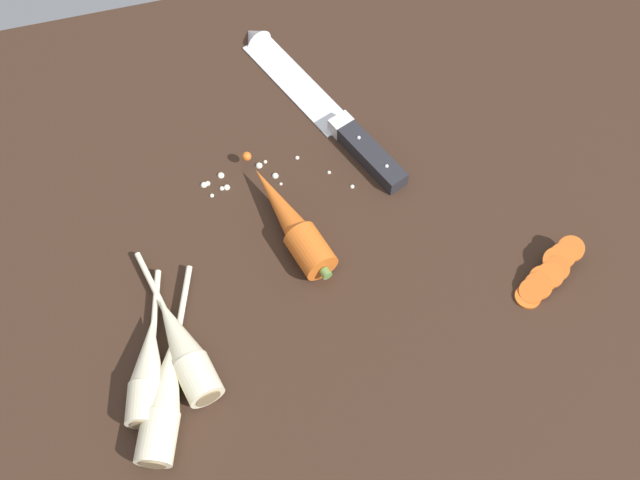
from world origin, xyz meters
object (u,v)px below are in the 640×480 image
parsnip_mid_left (165,393)px  whole_carrot (291,222)px  chefs_knife (315,100)px  parsnip_mid_right (183,347)px  carrot_slice_stack (549,273)px  parsnip_front (148,370)px

parsnip_mid_left → whole_carrot: bearing=43.1°
chefs_knife → whole_carrot: (-8.01, -18.68, 1.45)cm
parsnip_mid_right → carrot_slice_stack: 42.80cm
parsnip_front → parsnip_mid_right: (4.07, 1.62, -0.00)cm
chefs_knife → parsnip_mid_left: bearing=-126.3°
chefs_knife → whole_carrot: whole_carrot is taller
carrot_slice_stack → parsnip_front: bearing=179.4°
parsnip_front → chefs_knife: bearing=49.9°
parsnip_front → carrot_slice_stack: bearing=-0.6°
whole_carrot → carrot_slice_stack: (27.36, -14.36, -0.77)cm
chefs_knife → parsnip_mid_left: parsnip_mid_left is taller
parsnip_front → carrot_slice_stack: size_ratio=1.91×
parsnip_mid_left → carrot_slice_stack: (45.45, 2.54, -0.65)cm
parsnip_mid_left → chefs_knife: bearing=53.7°
whole_carrot → carrot_slice_stack: bearing=-27.7°
parsnip_front → parsnip_mid_right: bearing=21.7°
whole_carrot → parsnip_front: whole_carrot is taller
parsnip_front → parsnip_mid_left: (1.36, -3.02, -0.00)cm
whole_carrot → parsnip_mid_right: 19.68cm
chefs_knife → parsnip_mid_right: bearing=-127.1°
chefs_knife → parsnip_mid_right: (-23.39, -30.95, 1.33)cm
chefs_knife → parsnip_front: bearing=-130.1°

